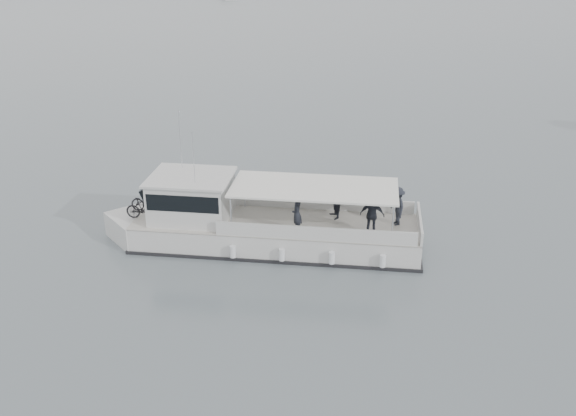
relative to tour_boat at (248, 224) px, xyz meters
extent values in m
plane|color=#535B61|center=(-3.78, -2.34, -0.89)|extent=(1400.00, 1400.00, 0.00)
cube|color=silver|center=(1.05, -0.43, -0.47)|extent=(11.67, 7.14, 1.23)
cube|color=silver|center=(-4.21, 1.73, -0.47)|extent=(2.85, 2.85, 1.23)
cube|color=beige|center=(1.05, -0.43, 0.15)|extent=(11.67, 7.14, 0.06)
cube|color=black|center=(1.05, -0.43, -0.85)|extent=(11.89, 7.32, 0.17)
cube|color=silver|center=(3.18, 0.27, 0.43)|extent=(7.05, 2.98, 0.57)
cube|color=silver|center=(2.07, -2.43, 0.43)|extent=(7.05, 2.98, 0.57)
cube|color=silver|center=(6.26, -2.58, 0.43)|extent=(1.24, 2.84, 0.57)
cube|color=silver|center=(-2.11, 0.87, 1.00)|extent=(3.78, 3.52, 1.71)
cube|color=black|center=(-3.47, 1.43, 1.14)|extent=(1.39, 2.39, 1.10)
cube|color=black|center=(-2.11, 0.87, 1.29)|extent=(3.62, 3.49, 0.66)
cube|color=silver|center=(-2.11, 0.87, 1.90)|extent=(4.03, 3.77, 0.09)
cube|color=white|center=(2.45, -1.01, 1.71)|extent=(7.04, 5.09, 0.08)
cylinder|color=silver|center=(-0.86, -1.08, 0.93)|extent=(0.07, 0.07, 1.56)
cylinder|color=silver|center=(0.15, 1.37, 0.93)|extent=(0.07, 0.07, 1.56)
cylinder|color=silver|center=(4.75, -3.39, 0.93)|extent=(0.07, 0.07, 1.56)
cylinder|color=silver|center=(5.76, -0.94, 0.93)|extent=(0.07, 0.07, 1.56)
cylinder|color=silver|center=(-2.31, 1.87, 3.13)|extent=(0.04, 0.04, 2.46)
cylinder|color=silver|center=(-2.01, 0.11, 2.95)|extent=(0.04, 0.04, 2.09)
cylinder|color=white|center=(-0.90, -1.44, -0.42)|extent=(0.30, 0.30, 0.47)
cylinder|color=white|center=(0.85, -2.16, -0.42)|extent=(0.30, 0.30, 0.47)
cylinder|color=white|center=(2.60, -2.88, -0.42)|extent=(0.30, 0.30, 0.47)
cylinder|color=white|center=(4.36, -3.60, -0.42)|extent=(0.30, 0.30, 0.47)
imported|color=black|center=(-3.72, 1.94, 0.58)|extent=(1.72, 1.14, 0.85)
imported|color=black|center=(-4.00, 1.24, 0.60)|extent=(1.55, 0.96, 0.90)
imported|color=#22252E|center=(1.60, -1.58, 0.94)|extent=(0.48, 0.64, 1.59)
imported|color=#22252E|center=(3.41, -0.69, 0.94)|extent=(0.62, 0.79, 1.59)
imported|color=#22252E|center=(4.34, -2.40, 0.94)|extent=(1.00, 0.80, 1.59)
imported|color=#22252E|center=(5.58, -1.89, 0.94)|extent=(0.65, 1.06, 1.59)
camera|label=1|loc=(-4.42, -23.05, 10.90)|focal=40.00mm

